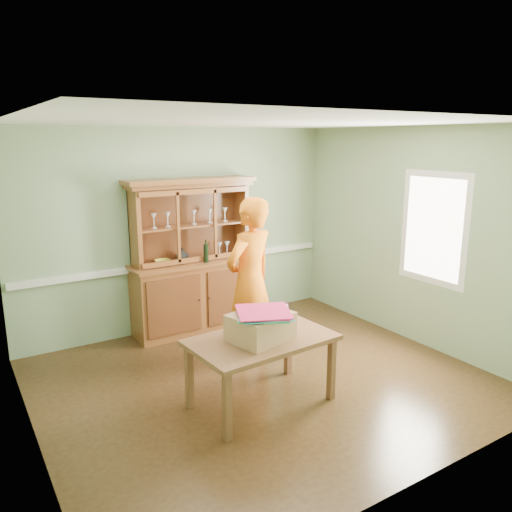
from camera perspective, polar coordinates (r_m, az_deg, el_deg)
floor at (r=5.55m, az=0.77°, el=-14.03°), size 4.50×4.50×0.00m
ceiling at (r=4.94m, az=0.87°, el=15.08°), size 4.50×4.50×0.00m
wall_back at (r=6.80m, az=-8.41°, el=3.00°), size 4.50×0.00×4.50m
wall_left at (r=4.32m, az=-25.11°, el=-4.03°), size 0.00×4.00×4.00m
wall_right at (r=6.55m, az=17.56°, el=2.13°), size 0.00×4.00×4.00m
wall_front at (r=3.64m, az=18.39°, el=-6.57°), size 4.50×0.00×4.50m
chair_rail at (r=6.87m, az=-8.20°, el=-0.73°), size 4.41×0.05×0.08m
framed_map at (r=4.57m, az=-25.60°, el=-0.61°), size 0.03×0.60×0.46m
window_panel at (r=6.32m, az=19.59°, el=2.98°), size 0.03×0.96×1.36m
china_hutch at (r=6.76m, az=-7.08°, el=-2.50°), size 1.74×0.58×2.05m
dining_table at (r=4.87m, az=0.65°, el=-10.19°), size 1.42×0.91×0.69m
cardboard_box at (r=4.76m, az=0.53°, el=-8.06°), size 0.64×0.56×0.26m
kite_stack at (r=4.67m, az=0.82°, el=-6.49°), size 0.63×0.63×0.04m
person at (r=5.69m, az=-0.70°, el=-2.89°), size 0.81×0.66×1.92m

